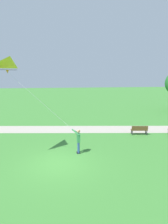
% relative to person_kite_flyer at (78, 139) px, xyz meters
% --- Properties ---
extents(ground_plane, '(120.00, 120.00, 0.00)m').
position_rel_person_kite_flyer_xyz_m(ground_plane, '(1.49, -1.35, -1.05)').
color(ground_plane, '#3D7F33').
extents(walkway_path, '(5.73, 32.08, 0.02)m').
position_rel_person_kite_flyer_xyz_m(walkway_path, '(-5.60, 0.65, -1.04)').
color(walkway_path, '#ADA393').
rests_on(walkway_path, ground).
extents(person_kite_flyer, '(0.52, 0.62, 1.83)m').
position_rel_person_kite_flyer_xyz_m(person_kite_flyer, '(0.00, 0.00, 0.00)').
color(person_kite_flyer, '#232328').
rests_on(person_kite_flyer, ground).
extents(flying_kite, '(1.84, 4.54, 4.83)m').
position_rel_person_kite_flyer_xyz_m(flying_kite, '(0.24, -4.16, 5.07)').
color(flying_kite, yellow).
extents(park_bench_near_walkway, '(0.59, 1.54, 0.88)m').
position_rel_person_kite_flyer_xyz_m(park_bench_near_walkway, '(-3.36, 5.95, -0.54)').
color(park_bench_near_walkway, brown).
rests_on(park_bench_near_walkway, ground).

